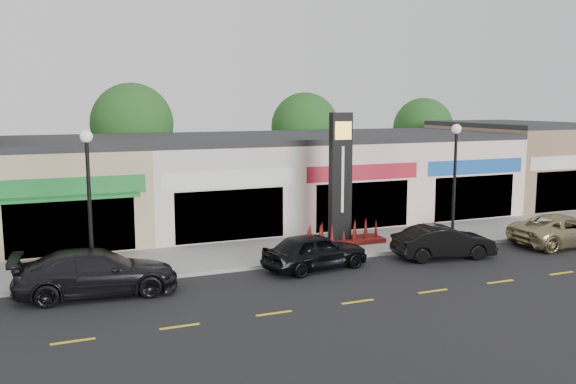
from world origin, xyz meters
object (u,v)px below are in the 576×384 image
object	(u,v)px
pylon_sign	(340,198)
car_black_conv	(444,242)
car_gold_suv	(564,230)
car_black_sedan	(315,251)
lamp_west_near	(89,190)
lamp_east_near	(455,171)
car_dark_sedan	(96,272)

from	to	relation	value
pylon_sign	car_black_conv	xyz separation A→B (m)	(3.15, -3.51, -1.57)
pylon_sign	car_gold_suv	bearing A→B (deg)	-20.61
pylon_sign	car_black_sedan	size ratio (longest dim) A/B	1.38
lamp_west_near	lamp_east_near	size ratio (longest dim) A/B	1.00
car_black_conv	car_gold_suv	bearing A→B (deg)	-82.48
lamp_west_near	car_dark_sedan	world-z (taller)	lamp_west_near
car_black_sedan	car_gold_suv	distance (m)	12.44
car_dark_sedan	car_black_conv	size ratio (longest dim) A/B	1.28
car_gold_suv	lamp_east_near	bearing A→B (deg)	68.66
lamp_west_near	car_black_conv	xyz separation A→B (m)	(14.15, -1.81, -2.77)
car_dark_sedan	car_gold_suv	xyz separation A→B (m)	(20.78, -0.58, -0.07)
car_black_conv	car_black_sedan	bearing A→B (deg)	94.00
lamp_east_near	car_dark_sedan	size ratio (longest dim) A/B	1.00
car_black_conv	pylon_sign	bearing A→B (deg)	50.95
car_black_sedan	car_black_conv	size ratio (longest dim) A/B	1.01
car_black_conv	car_gold_suv	size ratio (longest dim) A/B	0.83
car_black_conv	lamp_east_near	bearing A→B (deg)	-36.46
pylon_sign	car_gold_suv	world-z (taller)	pylon_sign
car_dark_sedan	lamp_west_near	bearing A→B (deg)	5.09
pylon_sign	car_black_sedan	world-z (taller)	pylon_sign
car_black_sedan	car_black_conv	world-z (taller)	car_black_sedan
lamp_east_near	car_dark_sedan	xyz separation A→B (m)	(-15.98, -1.41, -2.68)
car_black_sedan	car_dark_sedan	bearing A→B (deg)	81.42
lamp_east_near	car_dark_sedan	bearing A→B (deg)	-174.95
lamp_west_near	car_black_sedan	world-z (taller)	lamp_west_near
lamp_east_near	car_dark_sedan	world-z (taller)	lamp_east_near
lamp_west_near	lamp_east_near	world-z (taller)	same
lamp_west_near	car_black_sedan	bearing A→B (deg)	-8.88
car_black_sedan	car_gold_suv	bearing A→B (deg)	-102.43
lamp_east_near	car_gold_suv	bearing A→B (deg)	-22.50
lamp_west_near	pylon_sign	size ratio (longest dim) A/B	0.91
lamp_east_near	car_black_conv	world-z (taller)	lamp_east_near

